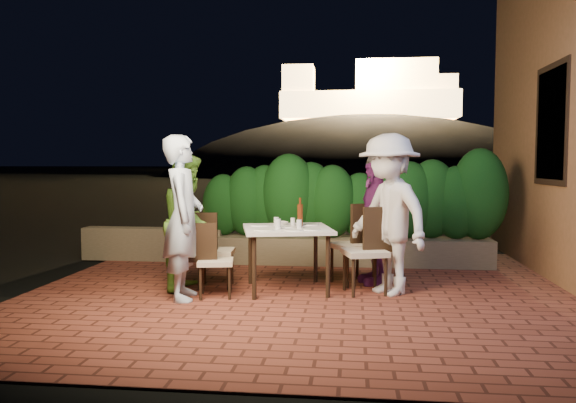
% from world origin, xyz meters
% --- Properties ---
extents(ground, '(400.00, 400.00, 0.00)m').
position_xyz_m(ground, '(0.00, 0.00, -0.02)').
color(ground, black).
rests_on(ground, ground).
extents(terrace_floor, '(7.00, 6.00, 0.15)m').
position_xyz_m(terrace_floor, '(0.00, 0.50, -0.07)').
color(terrace_floor, brown).
rests_on(terrace_floor, ground).
extents(window_pane, '(0.08, 1.00, 1.40)m').
position_xyz_m(window_pane, '(2.82, 1.50, 2.00)').
color(window_pane, black).
rests_on(window_pane, building_wall).
extents(window_frame, '(0.06, 1.15, 1.55)m').
position_xyz_m(window_frame, '(2.81, 1.50, 2.00)').
color(window_frame, black).
rests_on(window_frame, building_wall).
extents(planter, '(4.20, 0.55, 0.40)m').
position_xyz_m(planter, '(0.20, 2.30, 0.20)').
color(planter, brown).
rests_on(planter, ground).
extents(hedge, '(4.00, 0.70, 1.10)m').
position_xyz_m(hedge, '(0.20, 2.30, 0.95)').
color(hedge, '#113F12').
rests_on(hedge, planter).
extents(parapet, '(2.20, 0.30, 0.50)m').
position_xyz_m(parapet, '(-2.80, 2.30, 0.25)').
color(parapet, brown).
rests_on(parapet, ground).
extents(hill, '(52.00, 40.00, 22.00)m').
position_xyz_m(hill, '(2.00, 60.00, -4.00)').
color(hill, black).
rests_on(hill, ground).
extents(fortress, '(26.00, 8.00, 8.00)m').
position_xyz_m(fortress, '(2.00, 60.00, 10.50)').
color(fortress, '#FFCC7A').
rests_on(fortress, hill).
extents(dining_table, '(1.20, 1.20, 0.75)m').
position_xyz_m(dining_table, '(-0.49, 0.48, 0.38)').
color(dining_table, white).
rests_on(dining_table, ground).
extents(plate_nw, '(0.23, 0.23, 0.01)m').
position_xyz_m(plate_nw, '(-0.72, 0.19, 0.76)').
color(plate_nw, white).
rests_on(plate_nw, dining_table).
extents(plate_sw, '(0.25, 0.25, 0.01)m').
position_xyz_m(plate_sw, '(-0.84, 0.64, 0.76)').
color(plate_sw, white).
rests_on(plate_sw, dining_table).
extents(plate_ne, '(0.22, 0.22, 0.01)m').
position_xyz_m(plate_ne, '(-0.20, 0.28, 0.76)').
color(plate_ne, white).
rests_on(plate_ne, dining_table).
extents(plate_se, '(0.24, 0.24, 0.01)m').
position_xyz_m(plate_se, '(-0.25, 0.78, 0.76)').
color(plate_se, white).
rests_on(plate_se, dining_table).
extents(plate_centre, '(0.23, 0.23, 0.01)m').
position_xyz_m(plate_centre, '(-0.50, 0.51, 0.76)').
color(plate_centre, white).
rests_on(plate_centre, dining_table).
extents(plate_front, '(0.22, 0.22, 0.01)m').
position_xyz_m(plate_front, '(-0.38, 0.19, 0.76)').
color(plate_front, white).
rests_on(plate_front, dining_table).
extents(glass_nw, '(0.07, 0.07, 0.12)m').
position_xyz_m(glass_nw, '(-0.57, 0.30, 0.81)').
color(glass_nw, silver).
rests_on(glass_nw, dining_table).
extents(glass_sw, '(0.06, 0.06, 0.10)m').
position_xyz_m(glass_sw, '(-0.64, 0.66, 0.80)').
color(glass_sw, silver).
rests_on(glass_sw, dining_table).
extents(glass_ne, '(0.06, 0.06, 0.10)m').
position_xyz_m(glass_ne, '(-0.34, 0.40, 0.80)').
color(glass_ne, silver).
rests_on(glass_ne, dining_table).
extents(glass_se, '(0.06, 0.06, 0.10)m').
position_xyz_m(glass_se, '(-0.44, 0.65, 0.80)').
color(glass_se, silver).
rests_on(glass_se, dining_table).
extents(beer_bottle, '(0.07, 0.07, 0.34)m').
position_xyz_m(beer_bottle, '(-0.35, 0.61, 0.92)').
color(beer_bottle, '#4E200D').
rests_on(beer_bottle, dining_table).
extents(bowl, '(0.22, 0.22, 0.04)m').
position_xyz_m(bowl, '(-0.60, 0.78, 0.77)').
color(bowl, white).
rests_on(bowl, dining_table).
extents(chair_left_front, '(0.45, 0.45, 0.84)m').
position_xyz_m(chair_left_front, '(-1.25, 0.07, 0.42)').
color(chair_left_front, black).
rests_on(chair_left_front, ground).
extents(chair_left_back, '(0.45, 0.45, 0.91)m').
position_xyz_m(chair_left_back, '(-1.37, 0.56, 0.45)').
color(chair_left_back, black).
rests_on(chair_left_back, ground).
extents(chair_right_front, '(0.58, 0.58, 1.00)m').
position_xyz_m(chair_right_front, '(0.42, 0.44, 0.50)').
color(chair_right_front, black).
rests_on(chair_right_front, ground).
extents(chair_right_back, '(0.64, 0.64, 1.00)m').
position_xyz_m(chair_right_back, '(0.28, 0.96, 0.50)').
color(chair_right_back, black).
rests_on(chair_right_back, ground).
extents(diner_blue, '(0.55, 0.73, 1.82)m').
position_xyz_m(diner_blue, '(-1.58, -0.06, 0.91)').
color(diner_blue, '#ADC5DF').
rests_on(diner_blue, ground).
extents(diner_green, '(0.66, 0.83, 1.62)m').
position_xyz_m(diner_green, '(-1.67, 0.45, 0.81)').
color(diner_green, '#6CB338').
rests_on(diner_green, ground).
extents(diner_white, '(1.26, 1.36, 1.84)m').
position_xyz_m(diner_white, '(0.69, 0.44, 0.92)').
color(diner_white, silver).
rests_on(diner_white, ground).
extents(diner_purple, '(0.65, 1.00, 1.58)m').
position_xyz_m(diner_purple, '(0.56, 0.99, 0.79)').
color(diner_purple, '#662265').
rests_on(diner_purple, ground).
extents(parapet_lamp, '(0.10, 0.10, 0.14)m').
position_xyz_m(parapet_lamp, '(-2.12, 2.30, 0.57)').
color(parapet_lamp, orange).
rests_on(parapet_lamp, parapet).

